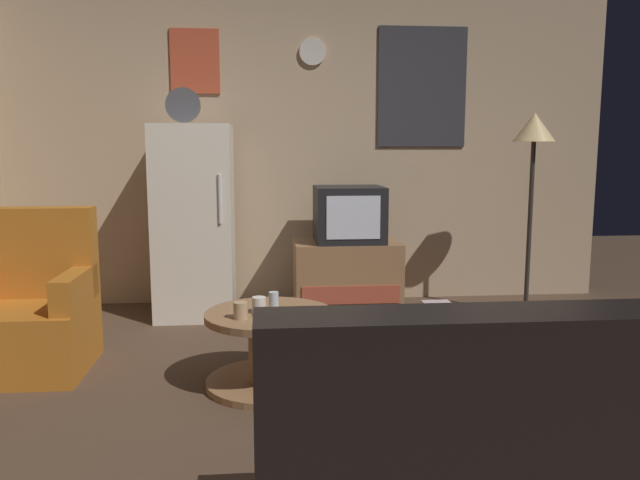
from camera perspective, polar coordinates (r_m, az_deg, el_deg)
The scene contains 13 objects.
ground_plane at distance 3.30m, azimuth 1.65°, elevation -15.32°, with size 12.00×12.00×0.00m, color #4C3828.
wall_with_art at distance 5.46m, azimuth -1.29°, elevation 8.29°, with size 5.20×0.12×2.62m.
fridge at distance 5.03m, azimuth -11.29°, elevation 1.69°, with size 0.60×0.62×1.77m.
tv_stand at distance 5.10m, azimuth 2.42°, elevation -3.36°, with size 0.84×0.53×0.58m.
crt_tv at distance 5.02m, azimuth 2.64°, elevation 2.35°, with size 0.54×0.51×0.44m.
standing_lamp at distance 5.19m, azimuth 18.75°, elevation 8.29°, with size 0.32×0.32×1.59m.
coffee_table at distance 3.58m, azimuth -4.54°, elevation -9.79°, with size 0.72×0.72×0.43m.
wine_glass at distance 3.34m, azimuth -4.21°, elevation -5.96°, with size 0.05×0.05×0.15m, color silver.
mug_ceramic_white at distance 3.49m, azimuth -5.54°, elevation -5.87°, with size 0.08×0.08×0.09m, color silver.
mug_ceramic_tan at distance 3.39m, azimuth -7.19°, elevation -6.34°, with size 0.08×0.08×0.09m, color tan.
remote_control at distance 3.47m, azimuth -4.35°, elevation -6.53°, with size 0.15×0.04×0.02m, color black.
armchair at distance 4.18m, azimuth -24.65°, elevation -6.09°, with size 0.68×0.68×0.96m.
book_stack at distance 5.11m, azimuth 10.50°, elevation -6.13°, with size 0.22×0.17×0.11m.
Camera 1 is at (-0.36, -3.00, 1.33)m, focal length 35.41 mm.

